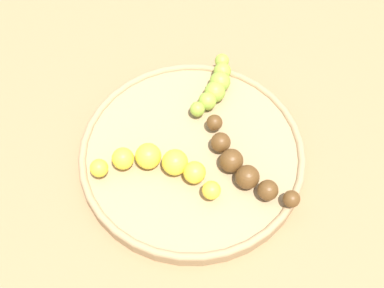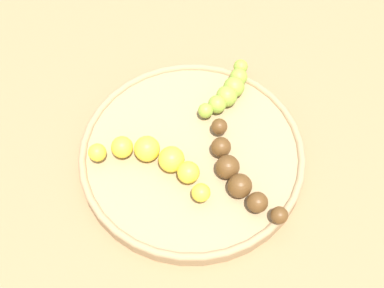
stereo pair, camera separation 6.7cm
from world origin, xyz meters
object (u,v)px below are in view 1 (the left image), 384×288
banana_overripe (243,166)px  banana_green (215,86)px  banana_yellow (159,164)px  fruit_bowl (192,154)px

banana_overripe → banana_green: (0.08, 0.10, -0.00)m
banana_yellow → banana_overripe: size_ratio=0.94×
banana_yellow → banana_green: banana_yellow is taller
banana_overripe → fruit_bowl: bearing=-64.4°
fruit_bowl → banana_yellow: bearing=164.1°
fruit_bowl → banana_yellow: size_ratio=1.97×
banana_yellow → banana_overripe: bearing=-78.7°
fruit_bowl → banana_green: 0.10m
banana_yellow → banana_overripe: (0.07, -0.08, -0.00)m
fruit_bowl → banana_yellow: (-0.05, 0.01, 0.02)m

